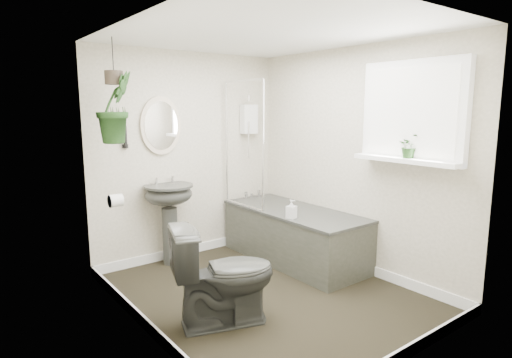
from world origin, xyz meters
TOP-DOWN VIEW (x-y plane):
  - floor at (0.00, 0.00)m, footprint 2.30×2.80m
  - ceiling at (0.00, 0.00)m, footprint 2.30×2.80m
  - wall_back at (0.00, 1.41)m, footprint 2.30×0.02m
  - wall_front at (0.00, -1.41)m, footprint 2.30×0.02m
  - wall_left at (-1.16, 0.00)m, footprint 0.02×2.80m
  - wall_right at (1.16, 0.00)m, footprint 0.02×2.80m
  - skirting at (0.00, 0.00)m, footprint 2.30×2.80m
  - bathtub at (0.80, 0.50)m, footprint 0.72×1.72m
  - bath_screen at (0.47, 0.99)m, footprint 0.04×0.72m
  - shower_box at (0.80, 1.34)m, footprint 0.20×0.10m
  - oval_mirror at (-0.34, 1.37)m, footprint 0.46×0.03m
  - wall_sconce at (-0.74, 1.36)m, footprint 0.04×0.04m
  - toilet_roll_holder at (-1.10, 0.70)m, footprint 0.11×0.11m
  - window_recess at (1.09, -0.70)m, footprint 0.08×1.00m
  - window_sill at (1.02, -0.70)m, footprint 0.18×1.00m
  - window_blinds at (1.04, -0.70)m, footprint 0.01×0.86m
  - toilet at (-0.60, -0.22)m, footprint 0.89×0.68m
  - pedestal_sink at (-0.34, 1.24)m, footprint 0.54×0.47m
  - sill_plant at (1.03, -0.72)m, footprint 0.23×0.22m
  - hanging_plant at (-0.97, 0.95)m, footprint 0.43×0.39m
  - soap_bottle at (0.52, 0.24)m, footprint 0.11×0.11m
  - hanging_pot at (-0.97, 0.95)m, footprint 0.16×0.16m

SIDE VIEW (x-z plane):
  - floor at x=0.00m, z-range -0.02..0.00m
  - skirting at x=0.00m, z-range 0.00..0.10m
  - bathtub at x=0.80m, z-range 0.00..0.58m
  - toilet at x=-0.60m, z-range 0.00..0.81m
  - pedestal_sink at x=-0.34m, z-range 0.00..0.88m
  - soap_bottle at x=0.52m, z-range 0.58..0.77m
  - toilet_roll_holder at x=-1.10m, z-range 0.84..0.96m
  - wall_back at x=0.00m, z-range 0.00..2.30m
  - wall_front at x=0.00m, z-range 0.00..2.30m
  - wall_left at x=-1.16m, z-range 0.00..2.30m
  - wall_right at x=1.16m, z-range 0.00..2.30m
  - window_sill at x=1.02m, z-range 1.21..1.25m
  - bath_screen at x=0.47m, z-range 0.58..1.98m
  - sill_plant at x=1.03m, z-range 1.25..1.46m
  - wall_sconce at x=-0.74m, z-range 1.29..1.51m
  - oval_mirror at x=-0.34m, z-range 1.19..1.81m
  - shower_box at x=0.80m, z-range 1.38..1.73m
  - window_recess at x=1.09m, z-range 1.20..2.10m
  - window_blinds at x=1.04m, z-range 1.27..2.03m
  - hanging_plant at x=-0.97m, z-range 1.37..2.01m
  - hanging_pot at x=-0.97m, z-range 1.89..2.01m
  - ceiling at x=0.00m, z-range 2.30..2.32m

